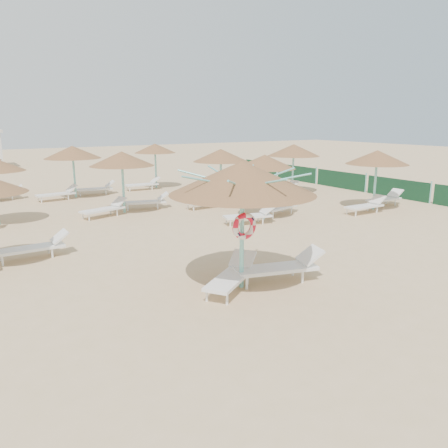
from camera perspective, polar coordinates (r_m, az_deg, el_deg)
ground at (r=11.13m, az=2.78°, el=-7.80°), size 120.00×120.00×0.00m
main_palapa at (r=10.24m, az=2.42°, el=6.01°), size 3.47×3.47×3.11m
lounger_main_a at (r=10.69m, az=1.09°, el=-6.68°), size 2.02×1.67×0.74m
lounger_main_b at (r=11.27m, az=7.54°, el=-5.51°), size 2.36×1.26×0.82m
palapa_field at (r=20.80m, az=-8.05°, el=8.53°), size 20.01×14.31×2.72m
windbreak_fence at (r=27.41m, az=15.04°, el=5.58°), size 0.08×19.84×1.10m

